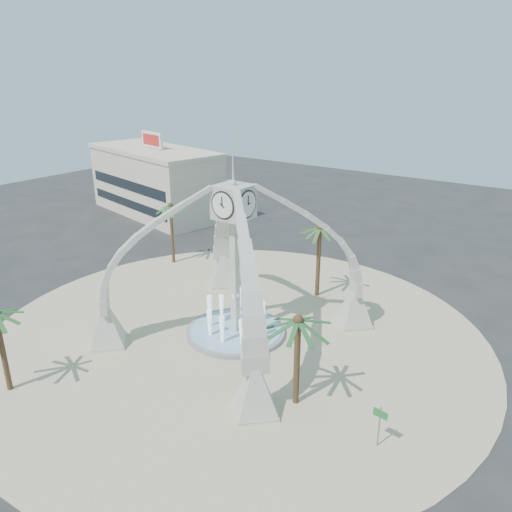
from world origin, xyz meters
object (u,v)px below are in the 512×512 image
Objects in this scene: clock_tower at (235,260)px; fountain at (236,331)px; palm_east at (298,321)px; palm_west at (170,206)px; street_sign at (380,419)px; palm_north at (320,229)px.

fountain is (0.00, 0.00, -6.20)m from clock_tower.
palm_east is 27.60m from palm_west.
palm_east reaches higher than street_sign.
clock_tower is 2.47× the size of palm_west.
palm_east reaches higher than fountain.
palm_west reaches higher than fountain.
palm_north reaches higher than palm_east.
palm_west is at bearing 160.87° from street_sign.
palm_west is at bearing 150.83° from clock_tower.
palm_west is at bearing 150.83° from fountain.
street_sign is (5.87, -0.67, -3.99)m from palm_east.
clock_tower is 10.47m from palm_north.
street_sign is (14.48, -5.47, -4.57)m from clock_tower.
palm_north is at bearing 5.56° from palm_west.
palm_east is (8.62, -4.79, 5.62)m from fountain.
palm_west is (-15.49, 8.64, 6.15)m from fountain.
fountain is 11.35m from palm_east.
fountain is at bearing 90.00° from clock_tower.
palm_west is (-24.10, 13.44, 0.53)m from palm_east.
clock_tower is 9.88m from palm_east.
palm_east is 2.53× the size of street_sign.
palm_north is at bearing 80.42° from fountain.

